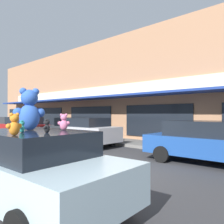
{
  "coord_description": "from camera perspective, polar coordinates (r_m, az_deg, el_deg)",
  "views": [
    {
      "loc": [
        -5.32,
        -4.64,
        1.83
      ],
      "look_at": [
        -0.02,
        -0.01,
        1.89
      ],
      "focal_mm": 35.0,
      "sensor_mm": 36.0,
      "label": 1
    }
  ],
  "objects": [
    {
      "name": "parked_car_far_left",
      "position": [
        8.9,
        23.6,
        -6.91
      ],
      "size": [
        2.15,
        4.39,
        1.57
      ],
      "color": "#1E4793",
      "rests_on": "ground_plane"
    },
    {
      "name": "teddy_bear_pink",
      "position": [
        4.66,
        -12.49,
        -2.59
      ],
      "size": [
        0.25,
        0.22,
        0.35
      ],
      "rotation": [
        0.0,
        0.0,
        2.48
      ],
      "color": "pink",
      "rests_on": "plush_art_car"
    },
    {
      "name": "teddy_bear_white",
      "position": [
        5.28,
        -20.27,
        -2.85
      ],
      "size": [
        0.18,
        0.15,
        0.25
      ],
      "rotation": [
        0.0,
        0.0,
        3.71
      ],
      "color": "white",
      "rests_on": "plush_art_car"
    },
    {
      "name": "sidewalk_far",
      "position": [
        11.81,
        17.72,
        -8.99
      ],
      "size": [
        2.23,
        90.0,
        0.17
      ],
      "color": "slate",
      "rests_on": "ground_plane"
    },
    {
      "name": "teddy_bear_giant",
      "position": [
        4.84,
        -20.77,
        0.52
      ],
      "size": [
        0.66,
        0.48,
        0.88
      ],
      "rotation": [
        0.0,
        0.0,
        2.76
      ],
      "color": "blue",
      "rests_on": "plush_art_car"
    },
    {
      "name": "storefront_row",
      "position": [
        23.1,
        7.78,
        4.14
      ],
      "size": [
        16.41,
        29.75,
        7.4
      ],
      "color": "tan",
      "rests_on": "ground_plane"
    },
    {
      "name": "plush_art_car",
      "position": [
        4.76,
        -20.33,
        -13.12
      ],
      "size": [
        2.1,
        4.38,
        1.5
      ],
      "rotation": [
        0.0,
        0.0,
        0.02
      ],
      "color": "#ADC6D1",
      "rests_on": "ground_plane"
    },
    {
      "name": "teddy_bear_orange",
      "position": [
        3.76,
        -24.15,
        -3.0
      ],
      "size": [
        0.26,
        0.17,
        0.36
      ],
      "rotation": [
        0.0,
        0.0,
        3.22
      ],
      "color": "orange",
      "rests_on": "plush_art_car"
    },
    {
      "name": "teddy_bear_teal",
      "position": [
        4.25,
        -22.45,
        -3.56
      ],
      "size": [
        0.15,
        0.16,
        0.22
      ],
      "rotation": [
        0.0,
        0.0,
        3.99
      ],
      "color": "teal",
      "rests_on": "plush_art_car"
    },
    {
      "name": "parked_car_far_center",
      "position": [
        12.9,
        -7.96,
        -4.8
      ],
      "size": [
        2.06,
        4.68,
        1.6
      ],
      "color": "#B7B7BC",
      "rests_on": "ground_plane"
    },
    {
      "name": "parked_car_far_right",
      "position": [
        18.69,
        -22.06,
        -3.48
      ],
      "size": [
        2.08,
        4.67,
        1.58
      ],
      "color": "maroon",
      "rests_on": "ground_plane"
    },
    {
      "name": "teddy_bear_black",
      "position": [
        4.06,
        -16.67,
        -3.56
      ],
      "size": [
        0.18,
        0.16,
        0.25
      ],
      "rotation": [
        0.0,
        0.0,
        3.76
      ],
      "color": "black",
      "rests_on": "plush_art_car"
    },
    {
      "name": "ground_plane",
      "position": [
        7.3,
        0.03,
        -15.05
      ],
      "size": [
        260.0,
        260.0,
        0.0
      ],
      "primitive_type": "plane",
      "color": "#333335"
    }
  ]
}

